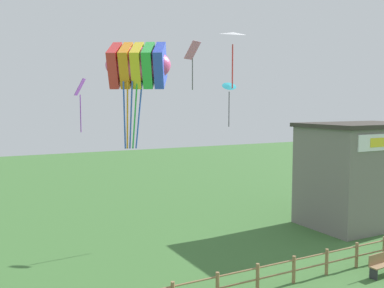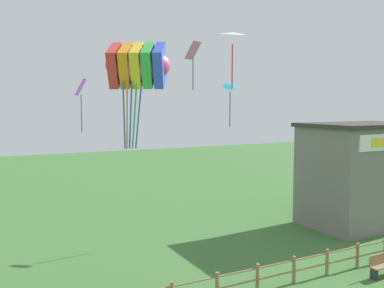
% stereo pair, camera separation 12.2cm
% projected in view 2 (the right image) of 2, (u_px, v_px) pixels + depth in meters
% --- Properties ---
extents(wooden_fence, '(21.85, 0.14, 1.13)m').
position_uv_depth(wooden_fence, '(217.00, 285.00, 15.63)').
color(wooden_fence, olive).
rests_on(wooden_fence, ground_plane).
extents(seaside_building, '(7.28, 4.70, 6.15)m').
position_uv_depth(seaside_building, '(363.00, 174.00, 25.79)').
color(seaside_building, slate).
rests_on(seaside_building, ground_plane).
extents(kite_rainbow_parafoil, '(2.84, 2.61, 3.78)m').
position_uv_depth(kite_rainbow_parafoil, '(138.00, 66.00, 15.01)').
color(kite_rainbow_parafoil, '#E54C8C').
extents(kite_cyan_delta, '(1.02, 0.96, 2.61)m').
position_uv_depth(kite_cyan_delta, '(230.00, 88.00, 24.49)').
color(kite_cyan_delta, '#2DB2C6').
extents(kite_white_delta, '(1.18, 1.18, 2.08)m').
position_uv_depth(kite_white_delta, '(233.00, 35.00, 15.24)').
color(kite_white_delta, white).
extents(kite_pink_diamond, '(0.87, 0.81, 2.27)m').
position_uv_depth(kite_pink_diamond, '(193.00, 56.00, 20.28)').
color(kite_pink_diamond, pink).
extents(kite_purple_streamer, '(0.72, 0.82, 2.69)m').
position_uv_depth(kite_purple_streamer, '(81.00, 94.00, 21.45)').
color(kite_purple_streamer, purple).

